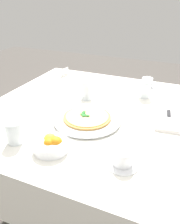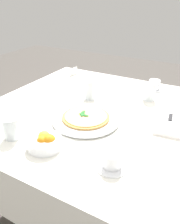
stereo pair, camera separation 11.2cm
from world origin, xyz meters
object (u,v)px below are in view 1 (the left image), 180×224
at_px(coffee_cup_near_left, 123,158).
at_px(citrus_bowl, 51,144).
at_px(water_glass_center_back, 15,134).
at_px(pizza, 87,117).
at_px(menu_card, 65,72).
at_px(water_glass_far_right, 86,91).
at_px(pizza_plate, 87,119).
at_px(dinner_knife, 169,118).
at_px(coffee_cup_right_edge, 147,83).
at_px(napkin_folded, 169,120).
at_px(water_glass_back_corner, 144,90).

xyz_separation_m(coffee_cup_near_left, citrus_bowl, (0.03, -0.30, -0.00)).
bearing_deg(water_glass_center_back, pizza, 143.42).
height_order(citrus_bowl, menu_card, citrus_bowl).
relative_size(water_glass_center_back, water_glass_far_right, 0.85).
bearing_deg(pizza, water_glass_far_right, -155.11).
bearing_deg(pizza, water_glass_center_back, -36.58).
bearing_deg(menu_card, water_glass_center_back, -155.26).
distance_m(pizza, menu_card, 0.74).
height_order(pizza_plate, dinner_knife, dinner_knife).
bearing_deg(coffee_cup_near_left, menu_card, -139.50).
xyz_separation_m(pizza_plate, coffee_cup_right_edge, (-0.60, 0.19, 0.02)).
height_order(pizza_plate, menu_card, menu_card).
bearing_deg(citrus_bowl, dinner_knife, 135.10).
xyz_separation_m(pizza_plate, napkin_folded, (-0.16, 0.39, -0.00)).
xyz_separation_m(water_glass_center_back, water_glass_back_corner, (-0.72, 0.43, 0.00)).
distance_m(water_glass_far_right, dinner_knife, 0.52).
distance_m(pizza, coffee_cup_near_left, 0.37).
bearing_deg(pizza, coffee_cup_near_left, 45.87).
bearing_deg(water_glass_center_back, coffee_cup_right_edge, 155.25).
distance_m(water_glass_back_corner, menu_card, 0.68).
bearing_deg(citrus_bowl, water_glass_center_back, -85.09).
height_order(pizza, dinner_knife, pizza).
height_order(pizza, citrus_bowl, citrus_bowl).
xyz_separation_m(pizza, coffee_cup_near_left, (0.26, 0.26, 0.01)).
height_order(water_glass_center_back, napkin_folded, water_glass_center_back).
bearing_deg(pizza, menu_card, -142.14).
bearing_deg(dinner_knife, water_glass_back_corner, -152.91).
bearing_deg(water_glass_far_right, coffee_cup_right_edge, 138.12).
height_order(napkin_folded, citrus_bowl, citrus_bowl).
distance_m(pizza, coffee_cup_right_edge, 0.63).
height_order(dinner_knife, menu_card, menu_card).
distance_m(water_glass_center_back, citrus_bowl, 0.18).
bearing_deg(napkin_folded, pizza_plate, -74.38).
relative_size(coffee_cup_near_left, menu_card, 1.45).
relative_size(water_glass_center_back, dinner_knife, 0.52).
distance_m(coffee_cup_near_left, citrus_bowl, 0.31).
height_order(coffee_cup_near_left, napkin_folded, coffee_cup_near_left).
height_order(pizza_plate, coffee_cup_right_edge, coffee_cup_right_edge).
distance_m(dinner_knife, citrus_bowl, 0.61).
height_order(pizza, napkin_folded, pizza).
bearing_deg(pizza, pizza_plate, 83.02).
relative_size(coffee_cup_right_edge, water_glass_back_corner, 1.24).
relative_size(coffee_cup_right_edge, water_glass_far_right, 1.09).
relative_size(pizza_plate, citrus_bowl, 2.34).
distance_m(pizza_plate, menu_card, 0.74).
bearing_deg(dinner_knife, pizza_plate, -75.87).
relative_size(pizza, napkin_folded, 1.06).
relative_size(water_glass_center_back, menu_card, 1.13).
relative_size(citrus_bowl, menu_card, 1.68).
relative_size(pizza, coffee_cup_near_left, 1.90).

